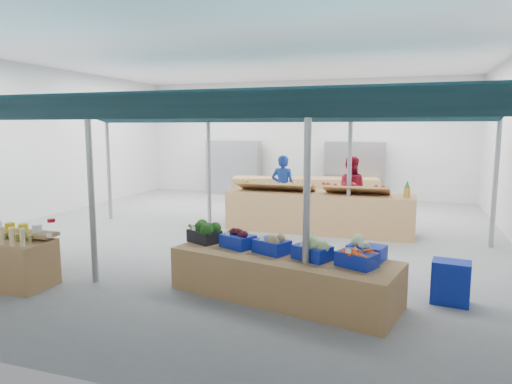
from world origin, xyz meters
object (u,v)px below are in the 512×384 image
Objects in this scene: veg_counter at (283,276)px; vendor_right at (350,190)px; fruit_counter at (318,212)px; bottle_shelf at (4,259)px; crate_stack at (451,282)px; vendor_left at (283,188)px.

veg_counter is 5.62m from vendor_right.
veg_counter is 4.50m from fruit_counter.
bottle_shelf is 7.98m from vendor_right.
vendor_left is at bearing 127.59° from crate_stack.
vendor_left is (2.88, 6.44, 0.48)m from bottle_shelf.
bottle_shelf is 6.90m from crate_stack.
bottle_shelf is at bearing -168.20° from crate_stack.
vendor_right reaches higher than crate_stack.
vendor_right is at bearing 53.49° from bottle_shelf.
bottle_shelf is 7.07m from vendor_left.
vendor_right is (0.27, 5.58, 0.56)m from veg_counter.
vendor_left is at bearing 136.85° from fruit_counter.
crate_stack is (6.75, 1.41, -0.10)m from bottle_shelf.
bottle_shelf is 0.50× the size of veg_counter.
bottle_shelf reaches higher than veg_counter.
veg_counter is 5.82m from vendor_left.
vendor_right is (-2.08, 5.03, 0.58)m from crate_stack.
vendor_right reaches higher than veg_counter.
bottle_shelf is 0.94× the size of vendor_right.
crate_stack is 5.47m from vendor_right.
vendor_left is 1.00× the size of vendor_right.
vendor_right is (0.60, 1.10, 0.41)m from fruit_counter.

